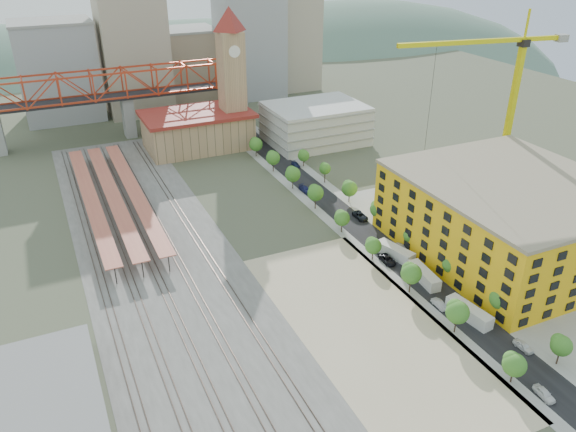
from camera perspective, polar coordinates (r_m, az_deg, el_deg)
name	(u,v)px	position (r m, az deg, el deg)	size (l,w,h in m)	color
ground	(314,249)	(139.20, 2.69, -3.41)	(400.00, 400.00, 0.00)	#474C38
ballast_strip	(154,248)	(143.75, -13.50, -3.13)	(36.00, 165.00, 0.06)	#605E59
dirt_lot	(368,327)	(115.15, 8.15, -11.08)	(28.00, 67.00, 0.06)	tan
street_asphalt	(341,212)	(157.55, 5.39, 0.38)	(12.00, 170.00, 0.06)	black
sidewalk_west	(323,216)	(155.12, 3.62, 0.00)	(3.00, 170.00, 0.04)	gray
sidewalk_east	(358,209)	(160.13, 7.10, 0.75)	(3.00, 170.00, 0.04)	gray
construction_pad	(512,248)	(150.29, 21.81, -3.04)	(50.00, 90.00, 0.06)	gray
rail_tracks	(146,249)	(143.45, -14.20, -3.23)	(26.56, 160.00, 0.18)	#382B23
platform_canopies	(113,194)	(165.80, -17.39, 2.13)	(16.00, 80.00, 4.12)	#C4664B
station_hall	(198,130)	(205.05, -9.16, 8.64)	(38.00, 24.00, 13.10)	tan
clock_tower	(231,65)	(201.10, -5.80, 15.00)	(12.00, 12.00, 52.00)	tan
parking_garage	(315,123)	(208.53, 2.79, 9.37)	(34.00, 26.00, 14.00)	silver
truss_bridge	(125,87)	(219.47, -16.27, 12.47)	(94.00, 9.60, 25.60)	gray
construction_building	(510,217)	(144.04, 21.60, -0.08)	(44.60, 50.60, 18.80)	yellow
warehouse	(30,412)	(102.74, -24.72, -17.65)	(22.00, 32.00, 5.00)	gray
street_trees	(359,228)	(150.02, 7.26, -1.20)	(15.40, 124.40, 8.00)	#2E7122
skyline	(183,51)	(260.70, -10.61, 16.18)	(133.00, 46.00, 60.00)	#9EA0A3
distant_hills	(203,163)	(408.41, -8.61, 5.32)	(647.00, 264.00, 227.00)	#4C6B59
tower_crane	(505,87)	(167.04, 21.18, 12.12)	(48.68, 10.12, 52.43)	yellow
site_trailer_a	(469,313)	(121.10, 17.91, -9.32)	(2.73, 10.37, 2.84)	silver
site_trailer_b	(424,276)	(130.15, 13.63, -5.91)	(2.67, 10.16, 2.78)	silver
site_trailer_c	(395,252)	(137.64, 10.83, -3.63)	(2.67, 10.13, 2.77)	silver
site_trailer_d	(395,252)	(137.69, 10.81, -3.62)	(2.66, 10.12, 2.77)	silver
car_0	(544,394)	(108.53, 24.58, -16.11)	(1.74, 4.32, 1.47)	silver
car_1	(439,304)	(123.01, 15.12, -8.66)	(1.45, 4.17, 1.37)	#ACABB1
car_2	(387,260)	(135.51, 10.07, -4.41)	(2.47, 5.36, 1.49)	black
car_3	(305,189)	(169.09, 1.74, 2.72)	(2.12, 5.22, 1.52)	navy
car_4	(523,346)	(117.18, 22.80, -12.10)	(1.68, 4.18, 1.43)	white
car_5	(401,248)	(140.86, 11.37, -3.23)	(1.56, 4.47, 1.47)	#AAA9AF
car_6	(360,216)	(154.52, 7.35, 0.01)	(2.57, 5.58, 1.55)	black
car_7	(296,165)	(187.33, 0.80, 5.23)	(1.90, 4.68, 1.36)	#1B2350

